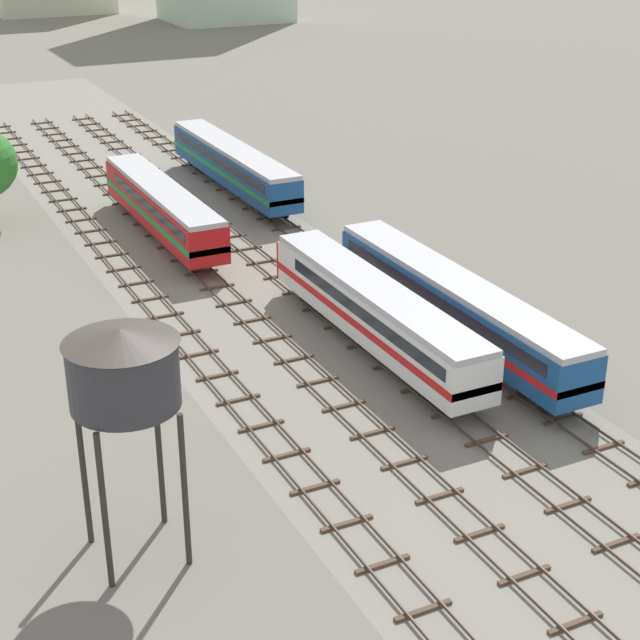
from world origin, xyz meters
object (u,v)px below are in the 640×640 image
passenger_coach_centre_nearest (454,302)px  diesel_railcar_centre_left_near (375,310)px  diesel_railcar_left_mid (162,205)px  passenger_coach_centre_midfar (233,163)px  water_tower (123,371)px

passenger_coach_centre_nearest → diesel_railcar_centre_left_near: size_ratio=1.07×
diesel_railcar_left_mid → passenger_coach_centre_midfar: (9.11, 8.83, 0.02)m
diesel_railcar_left_mid → water_tower: water_tower is taller
diesel_railcar_left_mid → passenger_coach_centre_midfar: same height
passenger_coach_centre_nearest → diesel_railcar_left_mid: size_ratio=1.07×
diesel_railcar_centre_left_near → passenger_coach_centre_nearest: bearing=-12.9°
diesel_railcar_centre_left_near → diesel_railcar_left_mid: same height
passenger_coach_centre_midfar → water_tower: bearing=-116.1°
diesel_railcar_centre_left_near → diesel_railcar_left_mid: bearing=100.7°
passenger_coach_centre_midfar → diesel_railcar_left_mid: bearing=-135.9°
diesel_railcar_centre_left_near → water_tower: size_ratio=2.10×
diesel_railcar_centre_left_near → passenger_coach_centre_midfar: bearing=82.1°
diesel_railcar_left_mid → passenger_coach_centre_midfar: size_ratio=0.93×
diesel_railcar_centre_left_near → water_tower: water_tower is taller
diesel_railcar_centre_left_near → water_tower: 21.77m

